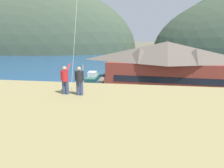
{
  "coord_description": "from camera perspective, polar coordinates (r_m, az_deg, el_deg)",
  "views": [
    {
      "loc": [
        3.77,
        -19.13,
        11.1
      ],
      "look_at": [
        -0.36,
        9.0,
        4.12
      ],
      "focal_mm": 32.69,
      "sensor_mm": 36.0,
      "label": 1
    }
  ],
  "objects": [
    {
      "name": "moored_boat_wharfside",
      "position": [
        50.89,
        -5.39,
        1.98
      ],
      "size": [
        2.83,
        8.38,
        2.16
      ],
      "color": "#23564C",
      "rests_on": "ground"
    },
    {
      "name": "moored_boat_outer_mooring",
      "position": [
        57.68,
        3.25,
        3.42
      ],
      "size": [
        2.28,
        5.88,
        2.16
      ],
      "color": "#A8A399",
      "rests_on": "ground"
    },
    {
      "name": "storage_shed_waterside",
      "position": [
        41.66,
        1.36,
        1.38
      ],
      "size": [
        6.14,
        5.05,
        4.12
      ],
      "color": "beige",
      "rests_on": "ground"
    },
    {
      "name": "parking_lot_pad",
      "position": [
        26.81,
        -0.49,
        -10.54
      ],
      "size": [
        40.0,
        20.0,
        0.1
      ],
      "primitive_type": "cube",
      "color": "gray",
      "rests_on": "ground"
    },
    {
      "name": "person_companion",
      "position": [
        12.37,
        -9.1,
        1.09
      ],
      "size": [
        0.55,
        0.4,
        1.74
      ],
      "color": "#384770",
      "rests_on": "grassy_hill_foreground"
    },
    {
      "name": "far_hill_west_ridge",
      "position": [
        155.94,
        -21.49,
        8.78
      ],
      "size": [
        145.4,
        74.45,
        87.23
      ],
      "primitive_type": "ellipsoid",
      "color": "#42513D",
      "rests_on": "ground"
    },
    {
      "name": "bay_water",
      "position": [
        79.99,
        5.61,
        5.78
      ],
      "size": [
        360.0,
        84.0,
        0.03
      ],
      "primitive_type": "cube",
      "color": "navy",
      "rests_on": "ground"
    },
    {
      "name": "storage_shed_near_lot",
      "position": [
        31.39,
        -26.41,
        -3.84
      ],
      "size": [
        8.22,
        5.16,
        4.56
      ],
      "color": "#474C56",
      "rests_on": "ground"
    },
    {
      "name": "person_kite_flyer",
      "position": [
        12.75,
        -13.0,
        1.36
      ],
      "size": [
        0.52,
        0.65,
        1.86
      ],
      "color": "#384770",
      "rests_on": "grassy_hill_foreground"
    },
    {
      "name": "harbor_lodge",
      "position": [
        40.04,
        14.84,
        4.85
      ],
      "size": [
        23.59,
        10.49,
        9.77
      ],
      "color": "brown",
      "rests_on": "ground"
    },
    {
      "name": "parked_car_back_row_right",
      "position": [
        27.76,
        25.31,
        -8.79
      ],
      "size": [
        4.33,
        2.33,
        1.82
      ],
      "color": "#B28923",
      "rests_on": "parking_lot_pad"
    },
    {
      "name": "parked_car_back_row_left",
      "position": [
        28.25,
        9.97,
        -7.23
      ],
      "size": [
        4.27,
        2.19,
        1.82
      ],
      "color": "#236633",
      "rests_on": "parking_lot_pad"
    },
    {
      "name": "ground_plane",
      "position": [
        22.44,
        -2.52,
        -15.86
      ],
      "size": [
        600.0,
        600.0,
        0.0
      ],
      "primitive_type": "plane",
      "color": "#66604C"
    },
    {
      "name": "parked_car_front_row_red",
      "position": [
        22.16,
        9.34,
        -13.32
      ],
      "size": [
        4.28,
        2.21,
        1.82
      ],
      "color": "slate",
      "rests_on": "parking_lot_pad"
    },
    {
      "name": "parking_light_pole",
      "position": [
        31.82,
        -7.99,
        0.49
      ],
      "size": [
        0.24,
        0.78,
        6.44
      ],
      "color": "#ADADB2",
      "rests_on": "parking_lot_pad"
    },
    {
      "name": "parked_car_front_row_silver",
      "position": [
        24.74,
        -17.51,
        -10.82
      ],
      "size": [
        4.36,
        2.38,
        1.82
      ],
      "color": "black",
      "rests_on": "parking_lot_pad"
    },
    {
      "name": "wharf_dock",
      "position": [
        53.84,
        -0.61,
        2.29
      ],
      "size": [
        3.2,
        15.16,
        0.7
      ],
      "color": "#70604C",
      "rests_on": "ground"
    }
  ]
}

